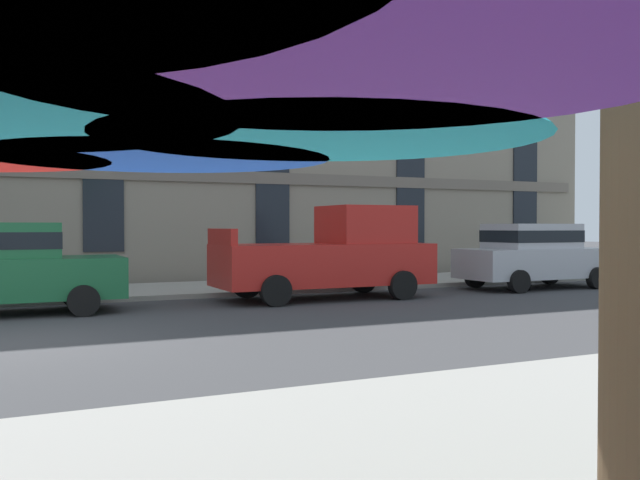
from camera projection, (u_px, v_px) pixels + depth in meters
name	position (u px, v px, depth m)	size (l,w,h in m)	color
ground_plane	(5.00, 346.00, 9.66)	(120.00, 120.00, 0.00)	#38383A
sidewalk_far	(5.00, 297.00, 15.81)	(56.00, 3.60, 0.12)	#9E998E
apartment_building	(2.00, 42.00, 23.07)	(40.30, 12.08, 16.00)	gray
sedan_green	(1.00, 266.00, 12.96)	(4.40, 1.98, 1.78)	#195933
pickup_red	(333.00, 255.00, 15.97)	(5.10, 2.12, 2.20)	#B21E19
sedan_silver	(534.00, 254.00, 18.59)	(4.40, 1.98, 1.78)	#A8AAB2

